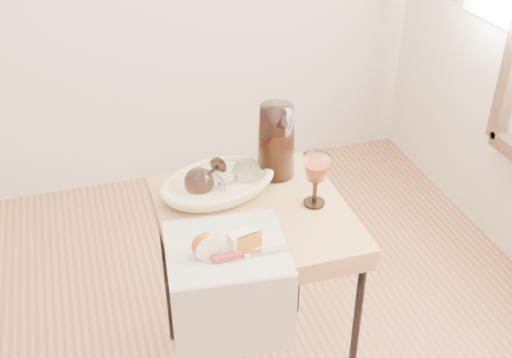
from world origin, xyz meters
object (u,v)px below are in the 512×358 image
object	(u,v)px
table_knife	(249,253)
bread_basket	(218,185)
goblet_lying_a	(207,175)
apple_half	(205,244)
side_table	(254,299)
pitcher	(276,141)
goblet_lying_b	(235,177)
tea_towel	(226,247)
wine_goblet	(315,180)

from	to	relation	value
table_knife	bread_basket	bearing A→B (deg)	90.94
goblet_lying_a	apple_half	distance (m)	0.31
side_table	pitcher	size ratio (longest dim) A/B	2.51
goblet_lying_b	side_table	bearing A→B (deg)	-101.00
tea_towel	apple_half	bearing A→B (deg)	-157.32
bread_basket	apple_half	size ratio (longest dim) A/B	4.28
side_table	wine_goblet	bearing A→B (deg)	-6.10
goblet_lying_b	apple_half	bearing A→B (deg)	-144.31
apple_half	table_knife	xyz separation A→B (m)	(0.11, -0.04, -0.03)
tea_towel	table_knife	xyz separation A→B (m)	(0.05, -0.05, 0.01)
tea_towel	wine_goblet	distance (m)	0.33
side_table	goblet_lying_b	xyz separation A→B (m)	(-0.03, 0.11, 0.40)
goblet_lying_a	pitcher	bearing A→B (deg)	144.79
goblet_lying_a	tea_towel	bearing A→B (deg)	42.79
goblet_lying_a	wine_goblet	xyz separation A→B (m)	(0.28, -0.16, 0.03)
bread_basket	wine_goblet	size ratio (longest dim) A/B	1.96
tea_towel	bread_basket	world-z (taller)	bread_basket
goblet_lying_a	apple_half	bearing A→B (deg)	31.89
tea_towel	table_knife	bearing A→B (deg)	-42.58
bread_basket	pitcher	size ratio (longest dim) A/B	1.18
tea_towel	table_knife	world-z (taller)	table_knife
goblet_lying_a	wine_goblet	world-z (taller)	wine_goblet
table_knife	goblet_lying_b	bearing A→B (deg)	82.05
side_table	table_knife	bearing A→B (deg)	-110.47
apple_half	tea_towel	bearing A→B (deg)	6.60
wine_goblet	apple_half	xyz separation A→B (m)	(-0.35, -0.14, -0.04)
bread_basket	wine_goblet	bearing A→B (deg)	-45.18
goblet_lying_b	apple_half	distance (m)	0.31
bread_basket	goblet_lying_b	world-z (taller)	goblet_lying_b
pitcher	bread_basket	bearing A→B (deg)	-161.68
tea_towel	goblet_lying_a	xyz separation A→B (m)	(0.02, 0.28, 0.05)
bread_basket	goblet_lying_b	xyz separation A→B (m)	(0.05, -0.02, 0.03)
goblet_lying_b	table_knife	size ratio (longest dim) A/B	0.66
wine_goblet	table_knife	distance (m)	0.31
pitcher	wine_goblet	size ratio (longest dim) A/B	1.66
goblet_lying_b	table_knife	distance (m)	0.31
goblet_lying_a	table_knife	distance (m)	0.34
side_table	bread_basket	distance (m)	0.39
tea_towel	goblet_lying_b	distance (m)	0.27
wine_goblet	table_knife	world-z (taller)	wine_goblet
bread_basket	goblet_lying_a	bearing A→B (deg)	138.53
goblet_lying_b	apple_half	world-z (taller)	goblet_lying_b
side_table	wine_goblet	world-z (taller)	wine_goblet
goblet_lying_b	wine_goblet	bearing A→B (deg)	-56.18
goblet_lying_b	wine_goblet	world-z (taller)	wine_goblet
goblet_lying_a	goblet_lying_b	xyz separation A→B (m)	(0.08, -0.03, -0.00)
goblet_lying_a	table_knife	size ratio (longest dim) A/B	0.69
tea_towel	wine_goblet	world-z (taller)	wine_goblet
apple_half	goblet_lying_b	bearing A→B (deg)	50.01
goblet_lying_a	pitcher	xyz separation A→B (m)	(0.22, 0.03, 0.06)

